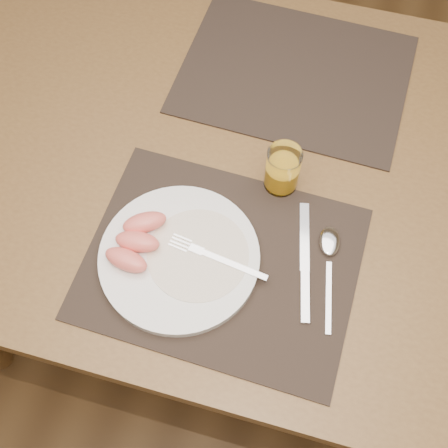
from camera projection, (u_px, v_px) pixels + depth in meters
The scene contains 11 objects.
ground at pixel (242, 296), 1.71m from camera, with size 5.00×5.00×0.00m, color brown.
table at pixel (252, 182), 1.12m from camera, with size 1.40×0.90×0.75m.
placemat_near at pixel (222, 263), 0.95m from camera, with size 0.45×0.35×0.00m, color #2C221B.
placemat_far at pixel (294, 74), 1.14m from camera, with size 0.45×0.35×0.00m, color #2C221B.
plate at pixel (179, 257), 0.94m from camera, with size 0.27×0.27×0.02m, color white.
plate_dressing at pixel (198, 254), 0.93m from camera, with size 0.17×0.17×0.00m.
fork at pixel (210, 255), 0.93m from camera, with size 0.18×0.04×0.00m.
knife at pixel (305, 271), 0.93m from camera, with size 0.06×0.22×0.01m.
spoon at pixel (329, 249), 0.95m from camera, with size 0.05×0.19×0.01m.
juice_glass at pixel (282, 171), 0.98m from camera, with size 0.06×0.06×0.09m.
grapefruit_wedges at pixel (136, 241), 0.93m from camera, with size 0.09×0.13×0.03m.
Camera 1 is at (0.10, -0.58, 1.62)m, focal length 45.00 mm.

